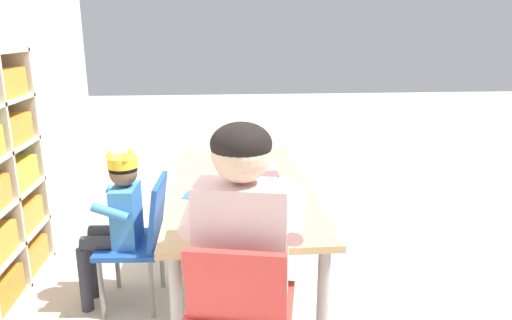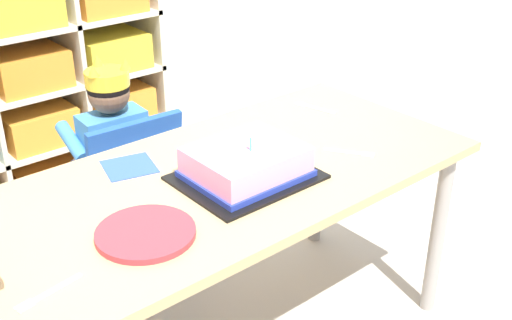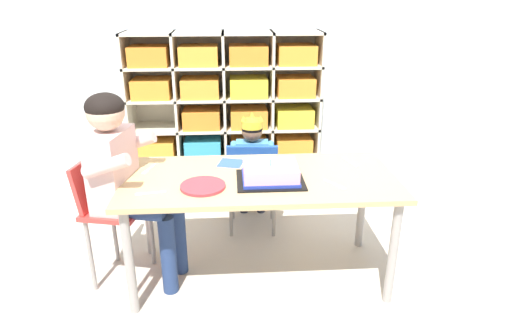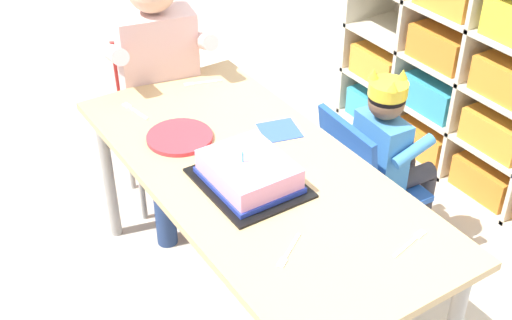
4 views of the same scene
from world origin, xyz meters
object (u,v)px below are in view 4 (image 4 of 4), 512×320
Objects in this scene: activity_table at (255,186)px; fork_beside_plate_stack at (200,83)px; birthday_cake_on_tray at (249,174)px; fork_scattered_mid_table at (288,252)px; fork_near_child_seat at (134,110)px; classroom_chair_blue at (363,180)px; fork_by_napkin at (411,242)px; classroom_chair_adult_side at (159,103)px; child_with_crown at (390,145)px; paper_plate_stack at (180,137)px; adult_helper_seated at (162,69)px.

activity_table is 10.09× the size of fork_beside_plate_stack.
fork_scattered_mid_table is (0.33, -0.08, -0.04)m from birthday_cake_on_tray.
birthday_cake_on_tray is at bearing 1.11° from fork_near_child_seat.
classroom_chair_blue is at bearing 40.97° from fork_near_child_seat.
classroom_chair_adult_side is at bearing -97.73° from fork_by_napkin.
fork_scattered_mid_table is 1.01m from fork_beside_plate_stack.
child_with_crown is 5.47× the size of fork_near_child_seat.
child_with_crown is 0.78m from paper_plate_stack.
classroom_chair_blue reaches higher than fork_beside_plate_stack.
classroom_chair_adult_side is at bearing 32.07° from classroom_chair_blue.
classroom_chair_adult_side is at bearing 47.94° from fork_scattered_mid_table.
fork_by_napkin is at bearing 18.70° from activity_table.
classroom_chair_adult_side is at bearing 37.62° from child_with_crown.
fork_near_child_seat is at bearing -169.23° from birthday_cake_on_tray.
fork_near_child_seat reaches higher than activity_table.
birthday_cake_on_tray is (0.05, -0.06, 0.10)m from activity_table.
classroom_chair_adult_side is 0.24m from adult_helper_seated.
activity_table is at bearing 131.46° from birthday_cake_on_tray.
paper_plate_stack is (0.41, -0.14, -0.04)m from adult_helper_seated.
activity_table is at bearing 94.05° from child_with_crown.
fork_near_child_seat is at bearing 57.91° from child_with_crown.
paper_plate_stack is at bearing 71.55° from child_with_crown.
paper_plate_stack is 0.40m from fork_beside_plate_stack.
fork_by_napkin is at bearing -59.18° from fork_scattered_mid_table.
paper_plate_stack reaches higher than fork_beside_plate_stack.
fork_beside_plate_stack is at bearing -101.01° from fork_by_napkin.
adult_helper_seated is at bearing 48.27° from fork_scattered_mid_table.
fork_beside_plate_stack is (-0.98, 0.27, 0.00)m from fork_scattered_mid_table.
paper_plate_stack is at bearing -169.69° from birthday_cake_on_tray.
fork_by_napkin is (1.34, 0.13, 0.17)m from classroom_chair_adult_side.
child_with_crown is 0.75× the size of adult_helper_seated.
paper_plate_stack is (-0.28, -0.61, 0.25)m from classroom_chair_blue.
fork_scattered_mid_table is (1.19, -0.18, 0.17)m from classroom_chair_adult_side.
classroom_chair_adult_side is 0.38m from fork_near_child_seat.
fork_scattered_mid_table is at bearing -86.68° from fork_beside_plate_stack.
fork_by_napkin is at bearing -70.87° from adult_helper_seated.
fork_near_child_seat and fork_by_napkin have the same top height.
classroom_chair_adult_side is at bearing 130.63° from fork_near_child_seat.
fork_scattered_mid_table is 0.88× the size of fork_by_napkin.
paper_plate_stack is 1.55× the size of fork_by_napkin.
adult_helper_seated reaches higher than fork_by_napkin.
activity_table is 1.79× the size of child_with_crown.
fork_near_child_seat is at bearing 58.82° from fork_scattered_mid_table.
fork_scattered_mid_table is (0.39, -0.62, 0.25)m from classroom_chair_blue.
fork_by_napkin is (0.53, -0.42, 0.13)m from child_with_crown.
birthday_cake_on_tray reaches higher than fork_near_child_seat.
child_with_crown is at bearing 44.98° from fork_near_child_seat.
fork_scattered_mid_table is at bearing -7.41° from fork_near_child_seat.
classroom_chair_blue is 4.47× the size of fork_by_napkin.
birthday_cake_on_tray is 2.69× the size of fork_scattered_mid_table.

